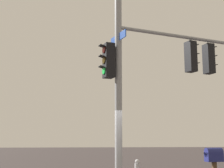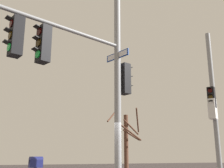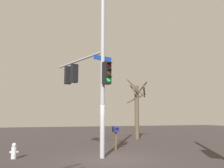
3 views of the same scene
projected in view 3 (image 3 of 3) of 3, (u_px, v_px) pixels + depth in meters
ground_plane at (112, 159)px, 11.07m from camera, size 80.00×80.00×0.00m
main_signal_pole_assembly at (90, 58)px, 12.62m from camera, size 3.69×5.80×9.77m
fire_hydrant at (14, 151)px, 11.16m from camera, size 0.38×0.24×0.73m
mailbox at (116, 131)px, 14.19m from camera, size 0.30×0.47×1.41m
bare_tree_behind_pole at (137, 108)px, 21.66m from camera, size 2.33×2.35×5.36m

